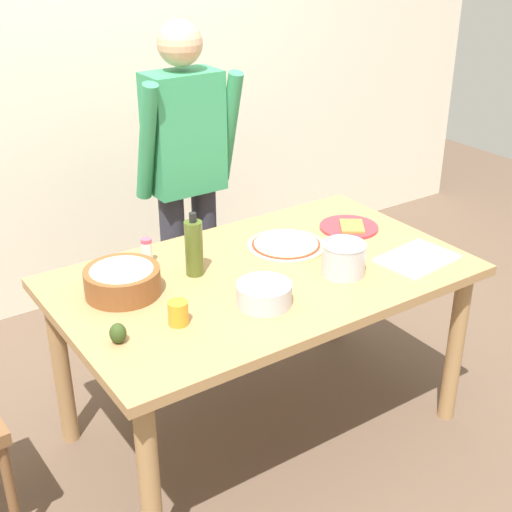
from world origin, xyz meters
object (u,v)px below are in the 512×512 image
dining_table (263,292)px  cutting_board_white (417,258)px  mixing_bowl_steel (264,294)px  avocado (118,333)px  salt_shaker (147,251)px  person_cook (186,172)px  olive_oil_bottle (194,248)px  pizza_raw_on_board (286,245)px  plate_with_slice (349,227)px  cup_orange (178,313)px  popcorn_bowl (122,279)px  steel_pot (343,258)px

dining_table → cutting_board_white: (0.58, -0.26, 0.10)m
mixing_bowl_steel → avocado: 0.54m
salt_shaker → avocado: 0.58m
person_cook → mixing_bowl_steel: size_ratio=8.10×
salt_shaker → avocado: (-0.34, -0.47, -0.02)m
olive_oil_bottle → pizza_raw_on_board: bearing=-0.6°
plate_with_slice → salt_shaker: salt_shaker is taller
olive_oil_bottle → avocado: (-0.45, -0.28, -0.08)m
person_cook → plate_with_slice: person_cook is taller
olive_oil_bottle → avocado: size_ratio=3.66×
olive_oil_bottle → cutting_board_white: (0.81, -0.40, -0.11)m
person_cook → mixing_bowl_steel: person_cook is taller
salt_shaker → cutting_board_white: bearing=-32.8°
plate_with_slice → olive_oil_bottle: olive_oil_bottle is taller
plate_with_slice → cup_orange: (-1.01, -0.28, 0.03)m
dining_table → olive_oil_bottle: bearing=148.8°
person_cook → olive_oil_bottle: (-0.31, -0.62, -0.07)m
olive_oil_bottle → popcorn_bowl: bearing=177.6°
dining_table → cutting_board_white: bearing=-24.4°
pizza_raw_on_board → steel_pot: steel_pot is taller
person_cook → salt_shaker: person_cook is taller
plate_with_slice → avocado: avocado is taller
person_cook → popcorn_bowl: 0.87m
popcorn_bowl → avocado: 0.33m
pizza_raw_on_board → salt_shaker: 0.58m
plate_with_slice → mixing_bowl_steel: (-0.70, -0.33, 0.03)m
steel_pot → cup_orange: size_ratio=2.04×
mixing_bowl_steel → avocado: bearing=173.7°
dining_table → plate_with_slice: size_ratio=6.15×
pizza_raw_on_board → dining_table: bearing=-147.5°
popcorn_bowl → cup_orange: (0.07, -0.30, -0.02)m
popcorn_bowl → cutting_board_white: (1.10, -0.41, -0.06)m
steel_pot → salt_shaker: 0.78m
steel_pot → avocado: steel_pot is taller
salt_shaker → avocado: bearing=-125.6°
cup_orange → dining_table: bearing=18.5°
person_cook → cup_orange: 1.07m
person_cook → cutting_board_white: size_ratio=5.40×
dining_table → olive_oil_bottle: 0.34m
cup_orange → avocado: size_ratio=1.21×
salt_shaker → cutting_board_white: 1.09m
avocado → salt_shaker: bearing=54.4°
olive_oil_bottle → salt_shaker: bearing=119.9°
cup_orange → salt_shaker: 0.50m
dining_table → plate_with_slice: plate_with_slice is taller
mixing_bowl_steel → salt_shaker: salt_shaker is taller
olive_oil_bottle → salt_shaker: 0.23m
popcorn_bowl → salt_shaker: (0.19, 0.18, -0.01)m
pizza_raw_on_board → cutting_board_white: 0.54m
person_cook → steel_pot: (0.17, -0.94, -0.11)m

